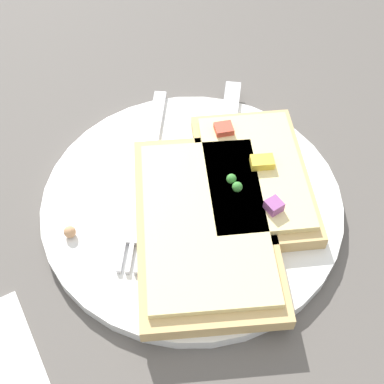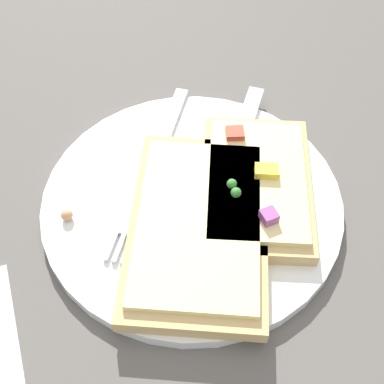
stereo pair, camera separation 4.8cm
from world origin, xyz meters
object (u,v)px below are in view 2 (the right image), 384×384
at_px(fork, 152,176).
at_px(pizza_slice_main, 199,225).
at_px(pizza_slice_corner, 257,183).
at_px(knife, 237,147).
at_px(plate, 192,203).

xyz_separation_m(fork, pizza_slice_main, (0.07, 0.02, 0.01)).
bearing_deg(pizza_slice_corner, pizza_slice_main, 133.74).
distance_m(knife, pizza_slice_main, 0.10).
bearing_deg(pizza_slice_corner, fork, 84.43).
bearing_deg(plate, pizza_slice_main, -10.41).
xyz_separation_m(knife, pizza_slice_main, (0.08, -0.07, 0.01)).
relative_size(plate, fork, 1.41).
bearing_deg(fork, plate, 70.76).
bearing_deg(fork, pizza_slice_corner, 95.29).
distance_m(fork, knife, 0.09).
bearing_deg(pizza_slice_corner, knife, 18.74).
bearing_deg(knife, plate, -19.37).
bearing_deg(pizza_slice_main, plate, 13.41).
relative_size(plate, knife, 1.54).
distance_m(pizza_slice_main, pizza_slice_corner, 0.07).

